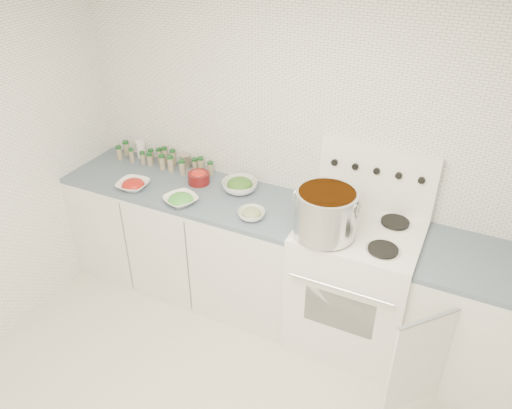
% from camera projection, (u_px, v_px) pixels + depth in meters
% --- Properties ---
extents(room_walls, '(3.54, 3.04, 2.52)m').
position_uv_depth(room_walls, '(187.00, 221.00, 2.08)').
color(room_walls, white).
rests_on(room_walls, ground).
extents(counter_left, '(1.85, 0.62, 0.90)m').
position_uv_depth(counter_left, '(190.00, 237.00, 3.88)').
color(counter_left, white).
rests_on(counter_left, ground).
extents(stove, '(0.76, 0.70, 1.36)m').
position_uv_depth(stove, '(354.00, 281.00, 3.36)').
color(stove, white).
rests_on(stove, ground).
extents(counter_right, '(0.89, 0.92, 0.90)m').
position_uv_depth(counter_right, '(482.00, 325.00, 3.08)').
color(counter_right, white).
rests_on(counter_right, ground).
extents(stock_pot, '(0.40, 0.38, 0.29)m').
position_uv_depth(stock_pot, '(326.00, 211.00, 2.99)').
color(stock_pot, silver).
rests_on(stock_pot, stove).
extents(bowl_tomato, '(0.24, 0.24, 0.07)m').
position_uv_depth(bowl_tomato, '(133.00, 185.00, 3.61)').
color(bowl_tomato, white).
rests_on(bowl_tomato, counter_left).
extents(bowl_snowpea, '(0.29, 0.29, 0.07)m').
position_uv_depth(bowl_snowpea, '(181.00, 200.00, 3.43)').
color(bowl_snowpea, white).
rests_on(bowl_snowpea, counter_left).
extents(bowl_broccoli, '(0.31, 0.31, 0.10)m').
position_uv_depth(bowl_broccoli, '(240.00, 185.00, 3.57)').
color(bowl_broccoli, white).
rests_on(bowl_broccoli, counter_left).
extents(bowl_zucchini, '(0.21, 0.21, 0.07)m').
position_uv_depth(bowl_zucchini, '(251.00, 214.00, 3.27)').
color(bowl_zucchini, white).
rests_on(bowl_zucchini, counter_left).
extents(bowl_pepper, '(0.16, 0.16, 0.10)m').
position_uv_depth(bowl_pepper, '(199.00, 177.00, 3.67)').
color(bowl_pepper, '#5A0F10').
rests_on(bowl_pepper, counter_left).
extents(salt_canister, '(0.08, 0.08, 0.14)m').
position_uv_depth(salt_canister, '(141.00, 149.00, 4.02)').
color(salt_canister, white).
rests_on(salt_canister, counter_left).
extents(tin_can, '(0.11, 0.11, 0.11)m').
position_uv_depth(tin_can, '(185.00, 161.00, 3.87)').
color(tin_can, '#A7A08D').
rests_on(tin_can, counter_left).
extents(spice_cluster, '(0.84, 0.15, 0.14)m').
position_uv_depth(spice_cluster, '(163.00, 159.00, 3.89)').
color(spice_cluster, gray).
rests_on(spice_cluster, counter_left).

